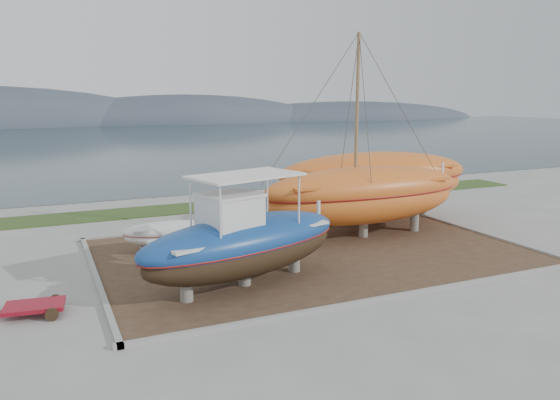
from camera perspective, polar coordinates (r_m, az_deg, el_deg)
name	(u,v)px	position (r m, az deg, el deg)	size (l,w,h in m)	color
ground	(362,280)	(20.93, 8.52, -8.27)	(140.00, 140.00, 0.00)	gray
dirt_patch	(312,252)	(24.21, 3.41, -5.42)	(18.00, 12.00, 0.06)	#422D1E
curb_frame	(312,251)	(24.20, 3.41, -5.32)	(18.60, 12.60, 0.15)	gray
grass_strip	(228,205)	(34.52, -5.41, -0.48)	(44.00, 3.00, 0.08)	#284219
sea	(113,141)	(87.52, -17.03, 5.96)	(260.00, 100.00, 0.04)	#1D313A
mountain_ridge	(83,124)	(142.16, -19.88, 7.52)	(200.00, 36.00, 20.00)	#333D49
blue_caique	(244,231)	(19.48, -3.78, -3.23)	(8.40, 2.62, 4.04)	navy
white_dinghy	(174,237)	(24.41, -10.99, -3.79)	(4.40, 1.65, 1.32)	silver
orange_sailboat	(366,138)	(26.11, 8.98, 6.41)	(10.51, 3.10, 9.56)	#CE601F
orange_bare_hull	(374,187)	(30.44, 9.82, 1.38)	(11.07, 3.32, 3.63)	#CE601F
red_trailer	(35,310)	(19.14, -24.25, -10.40)	(2.67, 1.33, 0.38)	maroon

